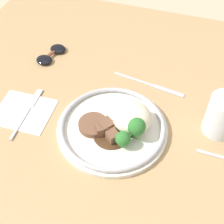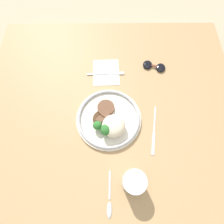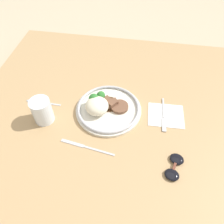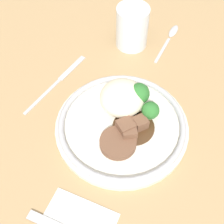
# 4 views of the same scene
# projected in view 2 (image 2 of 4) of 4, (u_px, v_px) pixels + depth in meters

# --- Properties ---
(ground_plane) EXTENTS (8.00, 8.00, 0.00)m
(ground_plane) POSITION_uv_depth(u_px,v_px,m) (111.00, 126.00, 0.75)
(ground_plane) COLOR tan
(dining_table) EXTENTS (1.11, 1.09, 0.04)m
(dining_table) POSITION_uv_depth(u_px,v_px,m) (111.00, 124.00, 0.73)
(dining_table) COLOR tan
(dining_table) RESTS_ON ground
(napkin) EXTENTS (0.14, 0.12, 0.00)m
(napkin) POSITION_uv_depth(u_px,v_px,m) (106.00, 72.00, 0.80)
(napkin) COLOR white
(napkin) RESTS_ON dining_table
(plate) EXTENTS (0.26, 0.26, 0.07)m
(plate) POSITION_uv_depth(u_px,v_px,m) (109.00, 120.00, 0.69)
(plate) COLOR silver
(plate) RESTS_ON dining_table
(juice_glass) EXTENTS (0.08, 0.08, 0.10)m
(juice_glass) POSITION_uv_depth(u_px,v_px,m) (133.00, 182.00, 0.58)
(juice_glass) COLOR orange
(juice_glass) RESTS_ON dining_table
(fork) EXTENTS (0.02, 0.17, 0.00)m
(fork) POSITION_uv_depth(u_px,v_px,m) (109.00, 74.00, 0.80)
(fork) COLOR #B7B7BC
(fork) RESTS_ON napkin
(knife) EXTENTS (0.20, 0.04, 0.00)m
(knife) POSITION_uv_depth(u_px,v_px,m) (153.00, 131.00, 0.70)
(knife) COLOR #B7B7BC
(knife) RESTS_ON dining_table
(spoon) EXTENTS (0.15, 0.02, 0.01)m
(spoon) POSITION_uv_depth(u_px,v_px,m) (109.00, 203.00, 0.60)
(spoon) COLOR #B7B7BC
(spoon) RESTS_ON dining_table
(sunglasses) EXTENTS (0.08, 0.11, 0.01)m
(sunglasses) POSITION_uv_depth(u_px,v_px,m) (154.00, 66.00, 0.81)
(sunglasses) COLOR black
(sunglasses) RESTS_ON dining_table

